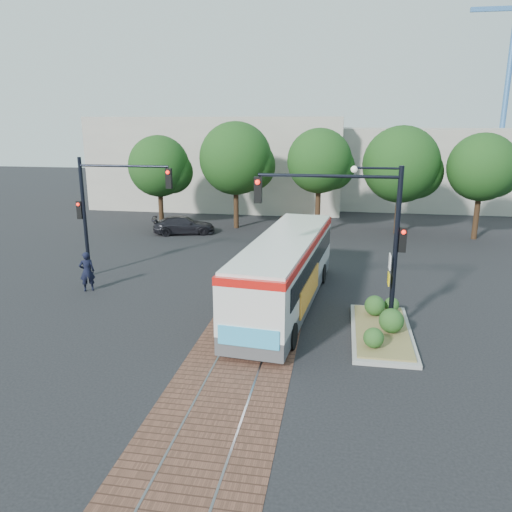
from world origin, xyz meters
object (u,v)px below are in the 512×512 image
object	(u,v)px
officer	(87,271)
signal_pole_left	(104,201)
signal_pole_main	(362,223)
parked_car	(184,225)
city_bus	(286,268)
traffic_island	(382,325)

from	to	relation	value
officer	signal_pole_left	bearing A→B (deg)	-121.93
signal_pole_main	parked_car	size ratio (longest dim) A/B	1.40
city_bus	signal_pole_main	bearing A→B (deg)	-31.74
traffic_island	signal_pole_left	world-z (taller)	signal_pole_left
city_bus	signal_pole_left	distance (m)	9.87
city_bus	traffic_island	distance (m)	4.75
traffic_island	parked_car	world-z (taller)	parked_car
city_bus	officer	distance (m)	9.33
city_bus	traffic_island	xyz separation A→B (m)	(3.91, -2.34, -1.35)
city_bus	parked_car	world-z (taller)	city_bus
signal_pole_left	city_bus	bearing A→B (deg)	-15.41
signal_pole_main	signal_pole_left	xyz separation A→B (m)	(-12.23, 4.80, -0.29)
city_bus	parked_car	distance (m)	15.44
city_bus	traffic_island	size ratio (longest dim) A/B	2.20
signal_pole_main	officer	world-z (taller)	signal_pole_main
traffic_island	signal_pole_main	world-z (taller)	signal_pole_main
city_bus	traffic_island	bearing A→B (deg)	-25.33
city_bus	signal_pole_left	xyz separation A→B (m)	(-9.28, 2.56, 2.19)
parked_car	officer	bearing A→B (deg)	160.05
parked_car	signal_pole_left	bearing A→B (deg)	159.50
officer	parked_car	world-z (taller)	officer
city_bus	signal_pole_main	size ratio (longest dim) A/B	1.91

